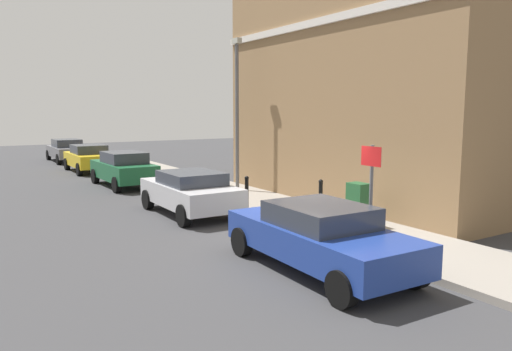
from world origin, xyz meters
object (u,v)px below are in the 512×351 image
object	(u,v)px
car_green	(124,168)
utility_cabinet	(358,206)
car_blue	(320,236)
car_grey	(67,150)
car_silver	(190,191)
lamppost	(237,108)
car_yellow	(89,158)
bollard_near_cabinet	(321,195)
bollard_far_kerb	(247,191)
street_sign	(371,180)

from	to	relation	value
car_green	utility_cabinet	xyz separation A→B (m)	(2.98, -10.94, -0.09)
car_blue	car_grey	size ratio (longest dim) A/B	1.01
car_silver	car_green	size ratio (longest dim) A/B	0.96
car_green	utility_cabinet	size ratio (longest dim) A/B	3.62
car_silver	lamppost	xyz separation A→B (m)	(3.11, 2.49, 2.58)
car_green	car_yellow	world-z (taller)	car_green
car_silver	car_green	distance (m)	6.63
car_blue	lamppost	size ratio (longest dim) A/B	0.79
car_blue	car_silver	world-z (taller)	car_blue
utility_cabinet	lamppost	world-z (taller)	lamppost
utility_cabinet	bollard_near_cabinet	size ratio (longest dim) A/B	1.11
car_blue	bollard_far_kerb	world-z (taller)	car_blue
car_green	car_grey	world-z (taller)	car_green
car_silver	car_grey	bearing A→B (deg)	0.37
car_blue	car_grey	xyz separation A→B (m)	(-0.07, 24.69, 0.02)
car_green	lamppost	world-z (taller)	lamppost
car_silver	utility_cabinet	world-z (taller)	car_silver
bollard_near_cabinet	car_green	bearing A→B (deg)	108.43
car_grey	lamppost	world-z (taller)	lamppost
car_grey	street_sign	world-z (taller)	street_sign
car_silver	car_grey	world-z (taller)	car_grey
lamppost	car_grey	bearing A→B (deg)	101.39
bollard_near_cabinet	car_grey	bearing A→B (deg)	98.42
car_grey	bollard_near_cabinet	distance (m)	21.26
car_blue	bollard_near_cabinet	distance (m)	4.75
utility_cabinet	car_yellow	bearing A→B (deg)	100.29
car_silver	car_grey	xyz separation A→B (m)	(-0.10, 18.40, 0.01)
lamppost	car_blue	bearing A→B (deg)	-109.64
car_blue	bollard_far_kerb	size ratio (longest dim) A/B	4.33
car_silver	car_yellow	distance (m)	12.47
utility_cabinet	car_blue	bearing A→B (deg)	-146.03
car_green	lamppost	distance (m)	5.80
car_grey	bollard_near_cabinet	xyz separation A→B (m)	(3.11, -21.03, -0.03)
car_green	utility_cabinet	world-z (taller)	car_green
car_yellow	utility_cabinet	distance (m)	17.05
bollard_near_cabinet	bollard_far_kerb	world-z (taller)	same
car_yellow	street_sign	distance (m)	18.49
car_silver	utility_cabinet	xyz separation A→B (m)	(2.91, -4.30, -0.04)
bollard_near_cabinet	street_sign	bearing A→B (deg)	-111.18
car_silver	car_yellow	bearing A→B (deg)	0.68
car_silver	utility_cabinet	distance (m)	5.20
car_blue	utility_cabinet	distance (m)	3.54
car_blue	car_yellow	world-z (taller)	car_yellow
car_grey	utility_cabinet	xyz separation A→B (m)	(3.01, -22.71, -0.05)
car_blue	car_yellow	size ratio (longest dim) A/B	1.13
car_green	lamppost	bearing A→B (deg)	-143.96
utility_cabinet	bollard_near_cabinet	world-z (taller)	utility_cabinet
car_green	street_sign	world-z (taller)	street_sign
car_grey	bollard_near_cabinet	bearing A→B (deg)	-172.01
car_grey	bollard_far_kerb	world-z (taller)	car_grey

